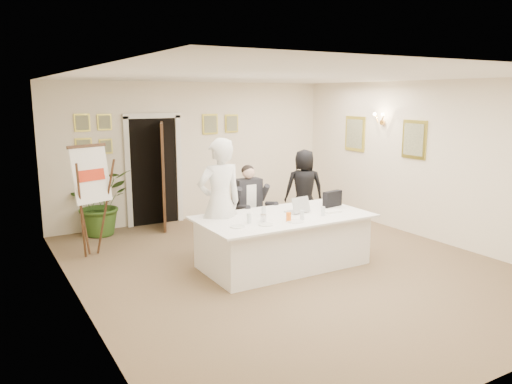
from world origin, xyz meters
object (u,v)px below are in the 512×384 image
Objects in this scene: potted_palm at (99,203)px; paper_stack at (331,211)px; conference_table at (283,240)px; laptop at (297,203)px; standing_woman at (304,188)px; oj_glass at (289,217)px; steel_jug at (263,218)px; seated_man at (249,206)px; flip_chart at (90,207)px; laptop_bag at (332,199)px; standing_man at (220,204)px.

potted_palm is 4.31m from paper_stack.
conference_table is 0.61m from laptop.
conference_table is at bearing 72.47° from standing_woman.
oj_glass is 1.18× the size of steel_jug.
potted_palm is 3.41× the size of laptop.
seated_man is at bearing 88.49° from conference_table.
seated_man is (0.03, 1.08, 0.32)m from conference_table.
standing_woman is at bearing 42.50° from steel_jug.
flip_chart is at bearing 133.45° from steel_jug.
laptop_bag is at bearing -44.99° from potted_palm.
laptop is 0.72m from laptop_bag.
flip_chart is at bearing 142.83° from laptop_bag.
flip_chart is at bearing 175.47° from seated_man.
potted_palm is at bearing 3.87° from standing_woman.
laptop reaches higher than steel_jug.
laptop_bag is at bearing 95.65° from standing_woman.
laptop is at bearing 16.57° from conference_table.
oj_glass is (-0.89, -0.15, 0.05)m from paper_stack.
standing_man is 1.19m from laptop.
laptop is at bearing 172.85° from laptop_bag.
flip_chart reaches higher than laptop.
seated_man is 4.08× the size of laptop.
flip_chart is at bearing -108.87° from potted_palm.
seated_man is 1.43m from oj_glass.
flip_chart is at bearing 139.53° from laptop.
flip_chart is 5.07× the size of laptop.
standing_woman reaches higher than seated_man.
potted_palm is 3.82m from laptop.
laptop_bag is 3.28× the size of steel_jug.
laptop_bag is at bearing 169.99° from standing_man.
oj_glass is (-1.72, -2.03, 0.08)m from standing_woman.
oj_glass is at bearing -82.60° from seated_man.
standing_woman is at bearing 60.00° from laptop_bag.
conference_table is at bearing 68.85° from oj_glass.
standing_man is 1.27× the size of standing_woman.
seated_man reaches higher than oj_glass.
potted_palm is at bearing 114.80° from steel_jug.
standing_woman is 2.66m from oj_glass.
potted_palm is 3.93m from oj_glass.
steel_jug is (0.38, -0.61, -0.14)m from standing_man.
flip_chart is (-2.41, 1.89, 0.42)m from conference_table.
potted_palm is 4.36× the size of paper_stack.
conference_table is 1.46× the size of flip_chart.
seated_man is at bearing 69.02° from steel_jug.
standing_man is at bearing 122.31° from steel_jug.
potted_palm is at bearing 129.69° from paper_stack.
standing_woman is 2.08m from laptop.
standing_woman is 1.29× the size of potted_palm.
steel_jug is (1.53, -3.31, 0.24)m from potted_palm.
oj_glass reaches higher than conference_table.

